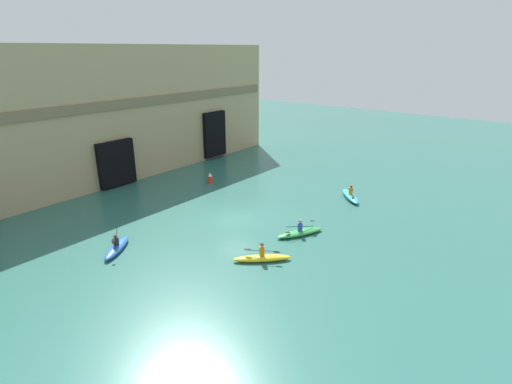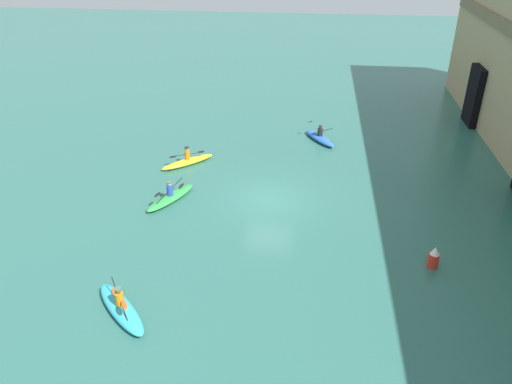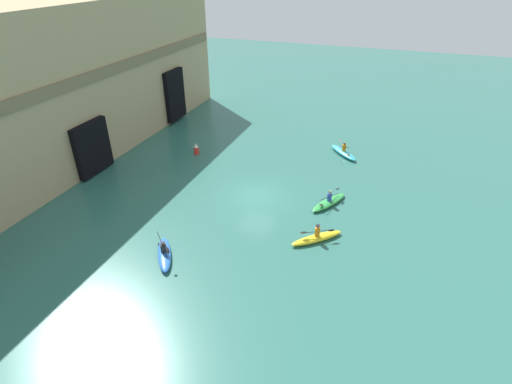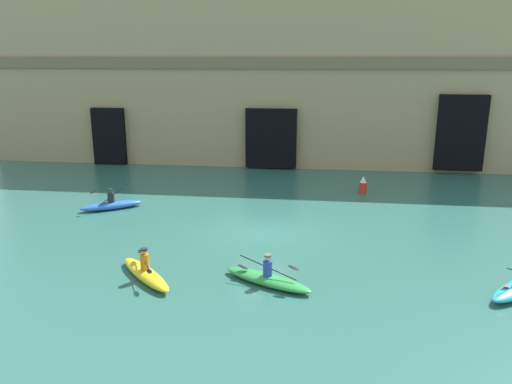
{
  "view_description": "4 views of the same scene",
  "coord_description": "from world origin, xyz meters",
  "px_view_note": "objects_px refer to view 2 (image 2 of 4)",
  "views": [
    {
      "loc": [
        -21.85,
        0.16,
        6.95
      ],
      "look_at": [
        -1.51,
        -0.47,
        1.03
      ],
      "focal_mm": 40.0,
      "sensor_mm": 36.0,
      "label": 1
    },
    {
      "loc": [
        5.75,
        -23.56,
        10.22
      ],
      "look_at": [
        -1.99,
        0.3,
        1.26
      ],
      "focal_mm": 35.0,
      "sensor_mm": 36.0,
      "label": 2
    },
    {
      "loc": [
        13.81,
        3.27,
        3.21
      ],
      "look_at": [
        -2.73,
        -0.83,
        0.72
      ],
      "focal_mm": 35.0,
      "sensor_mm": 36.0,
      "label": 3
    },
    {
      "loc": [
        13.34,
        9.39,
        6.59
      ],
      "look_at": [
        -2.25,
        1.72,
        1.99
      ],
      "focal_mm": 28.0,
      "sensor_mm": 36.0,
      "label": 4
    }
  ],
  "objects_px": {
    "kayak_orange": "(469,237)",
    "kayak_blue": "(162,221)",
    "kayak_white": "(103,203)",
    "marker_buoy": "(213,148)"
  },
  "relations": [
    {
      "from": "kayak_white",
      "to": "kayak_blue",
      "type": "bearing_deg",
      "value": 54.85
    },
    {
      "from": "kayak_blue",
      "to": "marker_buoy",
      "type": "bearing_deg",
      "value": -47.19
    },
    {
      "from": "kayak_blue",
      "to": "kayak_white",
      "type": "bearing_deg",
      "value": 17.03
    },
    {
      "from": "kayak_orange",
      "to": "marker_buoy",
      "type": "relative_size",
      "value": 2.58
    },
    {
      "from": "kayak_blue",
      "to": "marker_buoy",
      "type": "distance_m",
      "value": 13.56
    },
    {
      "from": "kayak_orange",
      "to": "kayak_blue",
      "type": "bearing_deg",
      "value": -115.29
    },
    {
      "from": "kayak_orange",
      "to": "marker_buoy",
      "type": "distance_m",
      "value": 20.56
    },
    {
      "from": "kayak_blue",
      "to": "kayak_orange",
      "type": "bearing_deg",
      "value": -138.54
    },
    {
      "from": "marker_buoy",
      "to": "kayak_white",
      "type": "bearing_deg",
      "value": -97.57
    },
    {
      "from": "kayak_orange",
      "to": "kayak_white",
      "type": "distance_m",
      "value": 19.27
    }
  ]
}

